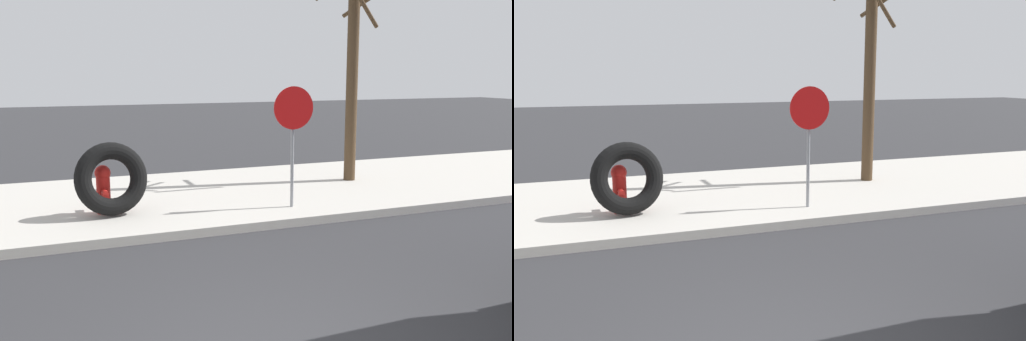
% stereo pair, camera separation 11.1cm
% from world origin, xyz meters
% --- Properties ---
extents(sidewalk_curb, '(36.00, 5.00, 0.15)m').
position_xyz_m(sidewalk_curb, '(0.00, 6.50, 0.07)').
color(sidewalk_curb, '#BCB7AD').
rests_on(sidewalk_curb, ground).
extents(fire_hydrant, '(0.27, 0.61, 0.85)m').
position_xyz_m(fire_hydrant, '(-0.93, 5.56, 0.60)').
color(fire_hydrant, red).
rests_on(fire_hydrant, sidewalk_curb).
extents(loose_tire, '(1.31, 0.67, 1.28)m').
position_xyz_m(loose_tire, '(-0.82, 5.34, 0.79)').
color(loose_tire, black).
rests_on(loose_tire, sidewalk_curb).
extents(stop_sign, '(0.76, 0.08, 2.17)m').
position_xyz_m(stop_sign, '(2.30, 4.76, 1.66)').
color(stop_sign, gray).
rests_on(stop_sign, sidewalk_curb).
extents(bare_tree, '(1.45, 1.20, 5.52)m').
position_xyz_m(bare_tree, '(4.63, 6.65, 3.09)').
color(bare_tree, '#4C3823').
rests_on(bare_tree, sidewalk_curb).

